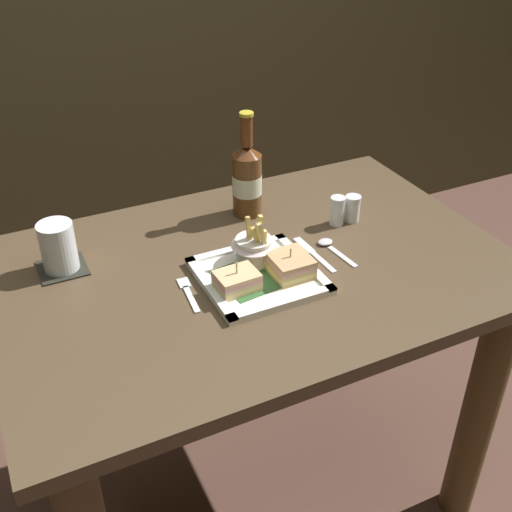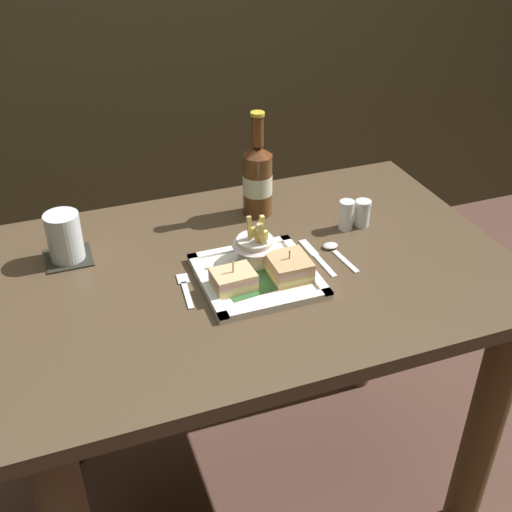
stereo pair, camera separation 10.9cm
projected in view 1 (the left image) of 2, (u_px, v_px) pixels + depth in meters
ground_plane at (254, 487)px, 1.79m from camera, size 6.00×6.00×0.00m
dining_table at (254, 330)px, 1.47m from camera, size 1.12×0.75×0.76m
square_plate at (258, 276)px, 1.33m from camera, size 0.24×0.24×0.02m
sandwich_half_left at (237, 281)px, 1.27m from camera, size 0.09×0.07×0.06m
sandwich_half_right at (290, 265)px, 1.32m from camera, size 0.08×0.09×0.06m
fries_cup at (256, 245)px, 1.35m from camera, size 0.10×0.10×0.11m
beer_bottle at (247, 178)px, 1.52m from camera, size 0.07×0.07×0.26m
drink_coaster at (63, 268)px, 1.36m from camera, size 0.10×0.10×0.00m
water_glass at (59, 249)px, 1.33m from camera, size 0.08×0.08×0.11m
fork at (188, 292)px, 1.29m from camera, size 0.03×0.13×0.00m
knife at (313, 253)px, 1.41m from camera, size 0.02×0.16×0.00m
spoon at (330, 246)px, 1.43m from camera, size 0.04×0.13×0.01m
salt_shaker at (337, 213)px, 1.51m from camera, size 0.04×0.04×0.07m
pepper_shaker at (352, 210)px, 1.52m from camera, size 0.04×0.04×0.07m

